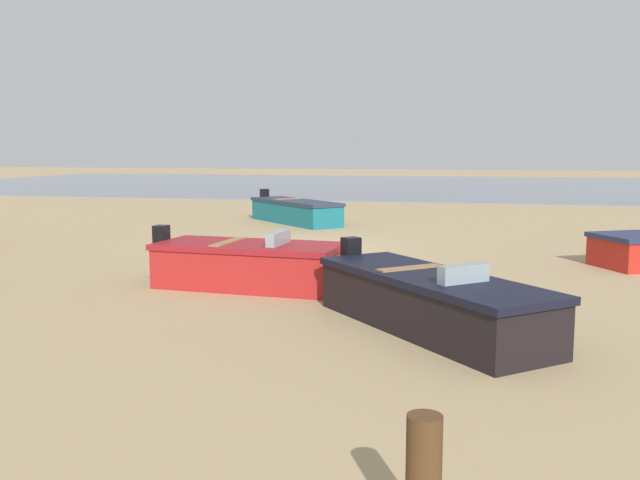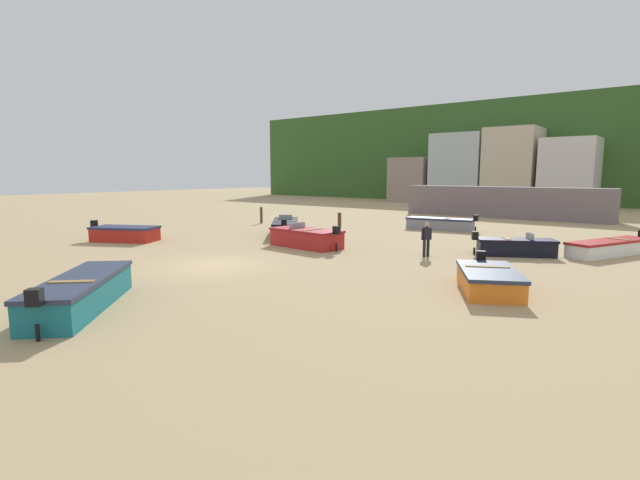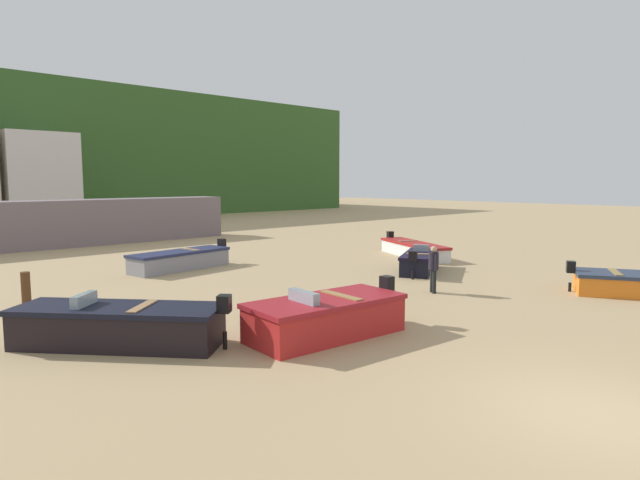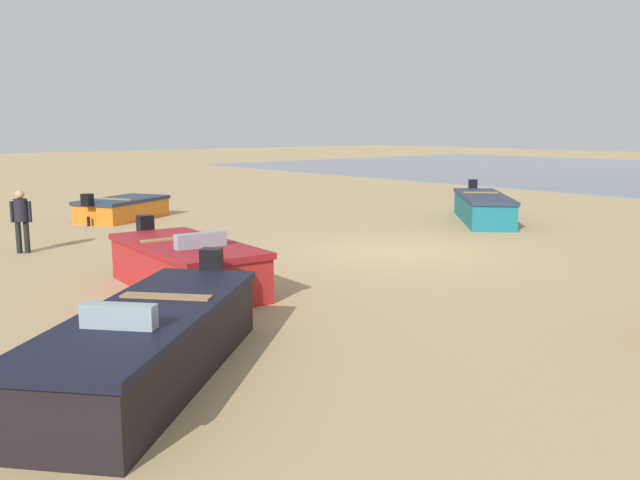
# 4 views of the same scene
# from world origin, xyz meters

# --- Properties ---
(ground_plane) EXTENTS (160.00, 160.00, 0.00)m
(ground_plane) POSITION_xyz_m (0.00, 0.00, 0.00)
(ground_plane) COLOR tan
(harbor_pier) EXTENTS (17.33, 2.40, 2.71)m
(harbor_pier) POSITION_xyz_m (2.91, 30.00, 1.35)
(harbor_pier) COLOR slate
(harbor_pier) RESTS_ON ground
(townhouse_centre_right) EXTENTS (5.65, 6.49, 7.82)m
(townhouse_centre_right) POSITION_xyz_m (5.00, 47.25, 3.91)
(townhouse_centre_right) COLOR silver
(townhouse_centre_right) RESTS_ON ground
(boat_black_0) EXTENTS (4.28, 4.64, 1.26)m
(boat_black_0) POSITION_xyz_m (-4.12, 9.07, 0.48)
(boat_black_0) COLOR black
(boat_black_0) RESTS_ON ground
(boat_black_1) EXTENTS (3.70, 2.75, 1.12)m
(boat_black_1) POSITION_xyz_m (9.39, 10.39, 0.42)
(boat_black_1) COLOR black
(boat_black_1) RESTS_ON ground
(boat_grey_2) EXTENTS (4.88, 2.04, 1.13)m
(boat_grey_2) POSITION_xyz_m (2.35, 17.86, 0.42)
(boat_grey_2) COLOR gray
(boat_grey_2) RESTS_ON ground
(boat_white_3) EXTENTS (3.28, 5.21, 1.05)m
(boat_white_3) POSITION_xyz_m (12.91, 13.30, 0.37)
(boat_white_3) COLOR white
(boat_white_3) RESTS_ON ground
(boat_orange_4) EXTENTS (3.10, 3.75, 1.07)m
(boat_orange_4) POSITION_xyz_m (10.65, 2.76, 0.38)
(boat_orange_4) COLOR orange
(boat_orange_4) RESTS_ON ground
(boat_red_5) EXTENTS (4.33, 2.09, 1.28)m
(boat_red_5) POSITION_xyz_m (-0.09, 6.29, 0.49)
(boat_red_5) COLOR #B12221
(boat_red_5) RESTS_ON ground
(mooring_post_mid_beach) EXTENTS (0.27, 0.27, 1.00)m
(mooring_post_mid_beach) POSITION_xyz_m (-4.42, 15.33, 0.50)
(mooring_post_mid_beach) COLOR #4E321B
(mooring_post_mid_beach) RESTS_ON ground
(beach_walker_foreground) EXTENTS (0.47, 0.49, 1.62)m
(beach_walker_foreground) POSITION_xyz_m (6.19, 7.48, 0.95)
(beach_walker_foreground) COLOR black
(beach_walker_foreground) RESTS_ON ground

